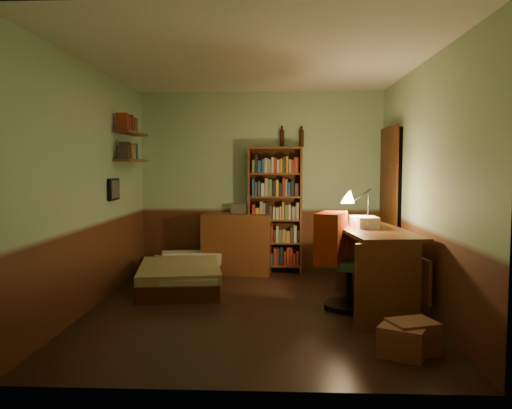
{
  "coord_description": "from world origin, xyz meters",
  "views": [
    {
      "loc": [
        0.24,
        -5.27,
        1.52
      ],
      "look_at": [
        0.0,
        0.25,
        1.1
      ],
      "focal_mm": 35.0,
      "sensor_mm": 36.0,
      "label": 1
    }
  ],
  "objects_px": {
    "desk": "(372,268)",
    "office_chair": "(349,264)",
    "cardboard_box_b": "(403,341)",
    "bed": "(182,266)",
    "dresser": "(237,243)",
    "cardboard_box_a": "(412,337)",
    "bookshelf": "(275,210)",
    "desk_lamp": "(368,203)",
    "mini_stereo": "(241,208)"
  },
  "relations": [
    {
      "from": "office_chair",
      "to": "cardboard_box_a",
      "type": "distance_m",
      "value": 1.37
    },
    {
      "from": "dresser",
      "to": "desk_lamp",
      "type": "xyz_separation_m",
      "value": [
        1.6,
        -1.39,
        0.69
      ]
    },
    {
      "from": "mini_stereo",
      "to": "cardboard_box_a",
      "type": "xyz_separation_m",
      "value": [
        1.63,
        -3.15,
        -0.79
      ]
    },
    {
      "from": "desk",
      "to": "dresser",
      "type": "bearing_deg",
      "value": 127.63
    },
    {
      "from": "desk_lamp",
      "to": "mini_stereo",
      "type": "bearing_deg",
      "value": 157.85
    },
    {
      "from": "bed",
      "to": "cardboard_box_a",
      "type": "xyz_separation_m",
      "value": [
        2.31,
        -2.23,
        -0.12
      ]
    },
    {
      "from": "desk",
      "to": "desk_lamp",
      "type": "xyz_separation_m",
      "value": [
        -0.01,
        0.26,
        0.69
      ]
    },
    {
      "from": "bookshelf",
      "to": "office_chair",
      "type": "xyz_separation_m",
      "value": [
        0.8,
        -1.83,
        -0.41
      ]
    },
    {
      "from": "dresser",
      "to": "bed",
      "type": "bearing_deg",
      "value": -123.71
    },
    {
      "from": "desk_lamp",
      "to": "cardboard_box_b",
      "type": "relative_size",
      "value": 1.5
    },
    {
      "from": "mini_stereo",
      "to": "cardboard_box_a",
      "type": "distance_m",
      "value": 3.63
    },
    {
      "from": "bookshelf",
      "to": "office_chair",
      "type": "distance_m",
      "value": 2.04
    },
    {
      "from": "desk",
      "to": "office_chair",
      "type": "relative_size",
      "value": 1.63
    },
    {
      "from": "dresser",
      "to": "office_chair",
      "type": "distance_m",
      "value": 2.2
    },
    {
      "from": "bookshelf",
      "to": "mini_stereo",
      "type": "bearing_deg",
      "value": 176.71
    },
    {
      "from": "desk_lamp",
      "to": "cardboard_box_a",
      "type": "xyz_separation_m",
      "value": [
        0.08,
        -1.63,
        -0.98
      ]
    },
    {
      "from": "bed",
      "to": "desk_lamp",
      "type": "distance_m",
      "value": 2.47
    },
    {
      "from": "office_chair",
      "to": "dresser",
      "type": "bearing_deg",
      "value": 147.42
    },
    {
      "from": "mini_stereo",
      "to": "desk_lamp",
      "type": "distance_m",
      "value": 2.17
    },
    {
      "from": "mini_stereo",
      "to": "desk",
      "type": "relative_size",
      "value": 0.16
    },
    {
      "from": "bookshelf",
      "to": "cardboard_box_b",
      "type": "xyz_separation_m",
      "value": [
        1.04,
        -3.17,
        -0.78
      ]
    },
    {
      "from": "desk_lamp",
      "to": "office_chair",
      "type": "xyz_separation_m",
      "value": [
        -0.26,
        -0.36,
        -0.63
      ]
    },
    {
      "from": "office_chair",
      "to": "cardboard_box_a",
      "type": "xyz_separation_m",
      "value": [
        0.34,
        -1.28,
        -0.35
      ]
    },
    {
      "from": "bookshelf",
      "to": "desk",
      "type": "height_order",
      "value": "bookshelf"
    },
    {
      "from": "office_chair",
      "to": "cardboard_box_a",
      "type": "bearing_deg",
      "value": -55.24
    },
    {
      "from": "office_chair",
      "to": "cardboard_box_a",
      "type": "relative_size",
      "value": 2.7
    },
    {
      "from": "bed",
      "to": "cardboard_box_a",
      "type": "relative_size",
      "value": 4.8
    },
    {
      "from": "mini_stereo",
      "to": "cardboard_box_b",
      "type": "bearing_deg",
      "value": -42.85
    },
    {
      "from": "bookshelf",
      "to": "desk",
      "type": "distance_m",
      "value": 2.08
    },
    {
      "from": "dresser",
      "to": "cardboard_box_b",
      "type": "relative_size",
      "value": 2.72
    },
    {
      "from": "desk_lamp",
      "to": "bed",
      "type": "bearing_deg",
      "value": -172.65
    },
    {
      "from": "dresser",
      "to": "mini_stereo",
      "type": "relative_size",
      "value": 3.8
    },
    {
      "from": "dresser",
      "to": "desk_lamp",
      "type": "relative_size",
      "value": 1.82
    },
    {
      "from": "office_chair",
      "to": "cardboard_box_b",
      "type": "relative_size",
      "value": 2.76
    },
    {
      "from": "dresser",
      "to": "bookshelf",
      "type": "bearing_deg",
      "value": 14.13
    },
    {
      "from": "desk",
      "to": "cardboard_box_b",
      "type": "bearing_deg",
      "value": -97.46
    },
    {
      "from": "bed",
      "to": "bookshelf",
      "type": "xyz_separation_m",
      "value": [
        1.18,
        0.88,
        0.64
      ]
    },
    {
      "from": "cardboard_box_a",
      "to": "mini_stereo",
      "type": "bearing_deg",
      "value": 117.34
    },
    {
      "from": "bed",
      "to": "bookshelf",
      "type": "relative_size",
      "value": 0.96
    },
    {
      "from": "office_chair",
      "to": "bookshelf",
      "type": "bearing_deg",
      "value": 133.56
    },
    {
      "from": "desk_lamp",
      "to": "cardboard_box_b",
      "type": "height_order",
      "value": "desk_lamp"
    },
    {
      "from": "cardboard_box_b",
      "to": "cardboard_box_a",
      "type": "bearing_deg",
      "value": 35.27
    },
    {
      "from": "bed",
      "to": "office_chair",
      "type": "xyz_separation_m",
      "value": [
        1.98,
        -0.95,
        0.23
      ]
    },
    {
      "from": "desk",
      "to": "cardboard_box_a",
      "type": "bearing_deg",
      "value": -93.64
    },
    {
      "from": "cardboard_box_a",
      "to": "office_chair",
      "type": "bearing_deg",
      "value": 104.82
    },
    {
      "from": "bed",
      "to": "dresser",
      "type": "height_order",
      "value": "dresser"
    },
    {
      "from": "office_chair",
      "to": "bed",
      "type": "bearing_deg",
      "value": 174.31
    },
    {
      "from": "desk_lamp",
      "to": "cardboard_box_a",
      "type": "height_order",
      "value": "desk_lamp"
    },
    {
      "from": "bed",
      "to": "mini_stereo",
      "type": "height_order",
      "value": "mini_stereo"
    },
    {
      "from": "desk",
      "to": "mini_stereo",
      "type": "bearing_deg",
      "value": 124.65
    }
  ]
}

